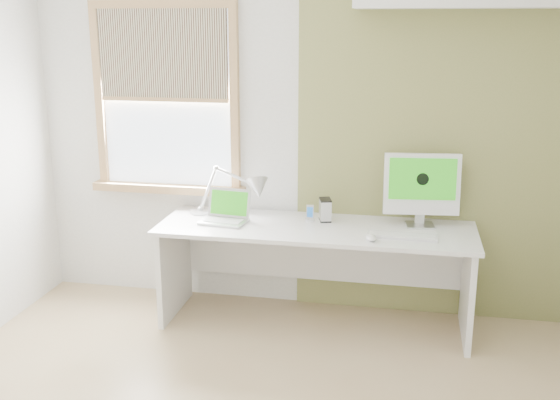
% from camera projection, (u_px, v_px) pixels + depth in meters
% --- Properties ---
extents(room, '(4.04, 3.54, 2.64)m').
position_uv_depth(room, '(238.00, 196.00, 3.16)').
color(room, tan).
rests_on(room, ground).
extents(accent_wall, '(2.00, 0.02, 2.60)m').
position_uv_depth(accent_wall, '(439.00, 141.00, 4.62)').
color(accent_wall, olive).
rests_on(accent_wall, room).
extents(window, '(1.20, 0.14, 1.42)m').
position_uv_depth(window, '(166.00, 100.00, 4.91)').
color(window, tan).
rests_on(window, room).
extents(desk, '(2.20, 0.70, 0.73)m').
position_uv_depth(desk, '(316.00, 250.00, 4.69)').
color(desk, white).
rests_on(desk, room).
extents(desk_lamp, '(0.65, 0.26, 0.37)m').
position_uv_depth(desk_lamp, '(247.00, 191.00, 4.78)').
color(desk_lamp, '#B1B4B6').
rests_on(desk_lamp, desk).
extents(laptop, '(0.34, 0.29, 0.22)m').
position_uv_depth(laptop, '(226.00, 214.00, 4.70)').
color(laptop, '#B1B4B6').
rests_on(laptop, desk).
extents(phone_dock, '(0.07, 0.07, 0.12)m').
position_uv_depth(phone_dock, '(310.00, 217.00, 4.70)').
color(phone_dock, '#B1B4B6').
rests_on(phone_dock, desk).
extents(external_drive, '(0.11, 0.14, 0.16)m').
position_uv_depth(external_drive, '(325.00, 210.00, 4.70)').
color(external_drive, '#B1B4B6').
rests_on(external_drive, desk).
extents(imac, '(0.53, 0.19, 0.51)m').
position_uv_depth(imac, '(422.00, 186.00, 4.54)').
color(imac, '#B1B4B6').
rests_on(imac, desk).
extents(keyboard, '(0.47, 0.14, 0.02)m').
position_uv_depth(keyboard, '(402.00, 236.00, 4.35)').
color(keyboard, white).
rests_on(keyboard, desk).
extents(mouse, '(0.08, 0.12, 0.03)m').
position_uv_depth(mouse, '(371.00, 238.00, 4.29)').
color(mouse, white).
rests_on(mouse, desk).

